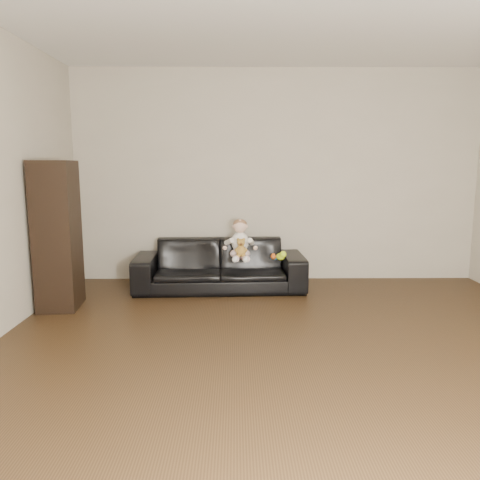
{
  "coord_description": "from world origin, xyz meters",
  "views": [
    {
      "loc": [
        -0.51,
        -3.09,
        1.44
      ],
      "look_at": [
        -0.46,
        2.16,
        0.6
      ],
      "focal_mm": 35.0,
      "sensor_mm": 36.0,
      "label": 1
    }
  ],
  "objects_px": {
    "toy_rattle": "(273,257)",
    "sofa": "(220,265)",
    "cabinet": "(58,235)",
    "toy_blue_disc": "(274,258)",
    "baby": "(240,242)",
    "teddy_bear": "(241,248)",
    "toy_green": "(281,257)"
  },
  "relations": [
    {
      "from": "sofa",
      "to": "baby",
      "type": "distance_m",
      "value": 0.39
    },
    {
      "from": "cabinet",
      "to": "teddy_bear",
      "type": "distance_m",
      "value": 1.91
    },
    {
      "from": "sofa",
      "to": "toy_blue_disc",
      "type": "relative_size",
      "value": 19.84
    },
    {
      "from": "sofa",
      "to": "toy_green",
      "type": "height_order",
      "value": "sofa"
    },
    {
      "from": "cabinet",
      "to": "toy_blue_disc",
      "type": "relative_size",
      "value": 15.05
    },
    {
      "from": "toy_blue_disc",
      "to": "baby",
      "type": "bearing_deg",
      "value": -176.49
    },
    {
      "from": "sofa",
      "to": "toy_green",
      "type": "relative_size",
      "value": 15.96
    },
    {
      "from": "cabinet",
      "to": "baby",
      "type": "height_order",
      "value": "cabinet"
    },
    {
      "from": "cabinet",
      "to": "sofa",
      "type": "bearing_deg",
      "value": 17.97
    },
    {
      "from": "toy_blue_disc",
      "to": "teddy_bear",
      "type": "bearing_deg",
      "value": -157.0
    },
    {
      "from": "toy_green",
      "to": "teddy_bear",
      "type": "bearing_deg",
      "value": -170.97
    },
    {
      "from": "baby",
      "to": "toy_green",
      "type": "height_order",
      "value": "baby"
    },
    {
      "from": "baby",
      "to": "toy_blue_disc",
      "type": "relative_size",
      "value": 4.65
    },
    {
      "from": "sofa",
      "to": "toy_rattle",
      "type": "bearing_deg",
      "value": -14.16
    },
    {
      "from": "sofa",
      "to": "toy_green",
      "type": "distance_m",
      "value": 0.73
    },
    {
      "from": "teddy_bear",
      "to": "baby",
      "type": "bearing_deg",
      "value": 94.95
    },
    {
      "from": "sofa",
      "to": "baby",
      "type": "relative_size",
      "value": 4.26
    },
    {
      "from": "cabinet",
      "to": "baby",
      "type": "relative_size",
      "value": 3.24
    },
    {
      "from": "baby",
      "to": "teddy_bear",
      "type": "height_order",
      "value": "baby"
    },
    {
      "from": "cabinet",
      "to": "toy_green",
      "type": "bearing_deg",
      "value": 7.26
    },
    {
      "from": "sofa",
      "to": "toy_blue_disc",
      "type": "height_order",
      "value": "sofa"
    },
    {
      "from": "toy_green",
      "to": "toy_rattle",
      "type": "height_order",
      "value": "toy_green"
    },
    {
      "from": "teddy_bear",
      "to": "toy_blue_disc",
      "type": "xyz_separation_m",
      "value": [
        0.39,
        0.16,
        -0.15
      ]
    },
    {
      "from": "toy_rattle",
      "to": "toy_blue_disc",
      "type": "bearing_deg",
      "value": 70.19
    },
    {
      "from": "cabinet",
      "to": "toy_blue_disc",
      "type": "bearing_deg",
      "value": 9.83
    },
    {
      "from": "sofa",
      "to": "teddy_bear",
      "type": "bearing_deg",
      "value": -47.1
    },
    {
      "from": "teddy_bear",
      "to": "toy_rattle",
      "type": "height_order",
      "value": "teddy_bear"
    },
    {
      "from": "cabinet",
      "to": "toy_rattle",
      "type": "xyz_separation_m",
      "value": [
        2.22,
        0.56,
        -0.33
      ]
    },
    {
      "from": "toy_rattle",
      "to": "toy_blue_disc",
      "type": "xyz_separation_m",
      "value": [
        0.02,
        0.05,
        -0.02
      ]
    },
    {
      "from": "teddy_bear",
      "to": "toy_blue_disc",
      "type": "relative_size",
      "value": 2.11
    },
    {
      "from": "toy_rattle",
      "to": "sofa",
      "type": "bearing_deg",
      "value": 167.95
    },
    {
      "from": "baby",
      "to": "teddy_bear",
      "type": "distance_m",
      "value": 0.15
    }
  ]
}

